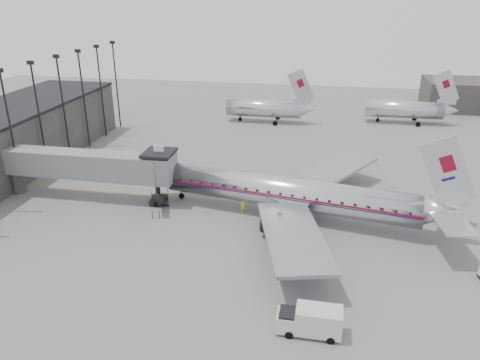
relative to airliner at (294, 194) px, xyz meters
The scene contains 11 objects.
ground 7.82m from the airliner, 156.72° to the right, with size 160.00×160.00×0.00m, color slate.
terminal 41.33m from the airliner, behind, with size 12.00×46.00×8.00m, color #373432.
apron_line 5.60m from the airliner, 139.84° to the left, with size 0.15×60.00×0.01m, color gold.
jet_bridge 23.41m from the airliner, behind, with size 21.00×6.20×7.10m.
floodlight_masts 36.09m from the airliner, 163.52° to the left, with size 0.90×42.25×15.25m.
distant_aircraft_near 40.03m from the airliner, 102.24° to the left, with size 16.39×3.20×10.26m.
distant_aircraft_mid 46.54m from the airliner, 67.90° to the left, with size 16.39×3.20×10.26m.
airliner is the anchor object (origin of this frame).
service_van 19.14m from the airliner, 81.90° to the right, with size 4.78×1.95×2.24m.
baggage_cart_navy 4.68m from the airliner, 71.61° to the right, with size 2.35×1.99×1.61m.
ramp_worker 6.04m from the airliner, behind, with size 0.57×0.38×1.57m, color yellow.
Camera 1 is at (9.34, -44.20, 23.72)m, focal length 35.00 mm.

